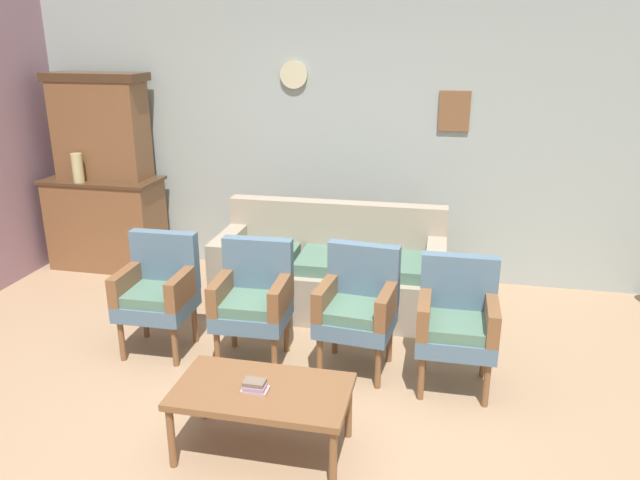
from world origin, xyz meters
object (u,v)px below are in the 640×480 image
at_px(coffee_table, 262,395).
at_px(floral_couch, 331,273).
at_px(armchair_by_doorway, 358,304).
at_px(armchair_near_cabinet, 253,297).
at_px(vase_on_cabinet, 78,168).
at_px(armchair_row_middle, 158,288).
at_px(armchair_near_couch_end, 457,319).
at_px(side_cabinet, 107,223).
at_px(book_stack_on_table, 255,387).

bearing_deg(coffee_table, floral_couch, 90.23).
bearing_deg(floral_couch, armchair_by_doorway, -68.05).
height_order(floral_couch, armchair_near_cabinet, same).
bearing_deg(vase_on_cabinet, armchair_row_middle, -42.76).
distance_m(armchair_near_couch_end, coffee_table, 1.46).
height_order(side_cabinet, vase_on_cabinet, vase_on_cabinet).
distance_m(side_cabinet, coffee_table, 3.57).
bearing_deg(floral_couch, book_stack_on_table, -90.55).
bearing_deg(armchair_row_middle, coffee_table, -42.26).
distance_m(armchair_row_middle, book_stack_on_table, 1.54).
relative_size(side_cabinet, armchair_by_doorway, 1.28).
bearing_deg(book_stack_on_table, side_cabinet, 133.05).
xyz_separation_m(vase_on_cabinet, armchair_near_cabinet, (2.22, -1.36, -0.57)).
xyz_separation_m(armchair_row_middle, armchair_by_doorway, (1.52, 0.04, 0.00)).
bearing_deg(armchair_by_doorway, side_cabinet, 152.21).
bearing_deg(floral_couch, coffee_table, -89.77).
bearing_deg(book_stack_on_table, armchair_by_doorway, 69.83).
distance_m(armchair_by_doorway, armchair_near_couch_end, 0.70).
height_order(armchair_near_couch_end, coffee_table, armchair_near_couch_end).
bearing_deg(armchair_near_couch_end, vase_on_cabinet, 159.03).
bearing_deg(armchair_by_doorway, vase_on_cabinet, 156.19).
xyz_separation_m(armchair_near_couch_end, book_stack_on_table, (-1.10, -1.02, -0.05)).
height_order(vase_on_cabinet, armchair_row_middle, vase_on_cabinet).
bearing_deg(armchair_near_couch_end, armchair_row_middle, 178.69).
relative_size(floral_couch, armchair_near_couch_end, 2.18).
bearing_deg(armchair_by_doorway, armchair_row_middle, -178.45).
bearing_deg(armchair_row_middle, vase_on_cabinet, 137.24).
bearing_deg(vase_on_cabinet, armchair_near_couch_end, -20.97).
bearing_deg(armchair_row_middle, floral_couch, 41.74).
distance_m(vase_on_cabinet, armchair_near_couch_end, 3.98).
bearing_deg(book_stack_on_table, floral_couch, 89.45).
bearing_deg(armchair_by_doorway, coffee_table, -109.53).
xyz_separation_m(floral_couch, book_stack_on_table, (-0.02, -2.08, 0.13)).
height_order(vase_on_cabinet, floral_couch, vase_on_cabinet).
relative_size(armchair_row_middle, armchair_by_doorway, 1.00).
bearing_deg(armchair_near_couch_end, armchair_by_doorway, 172.46).
xyz_separation_m(floral_couch, armchair_near_cabinet, (-0.38, -1.00, 0.17)).
height_order(vase_on_cabinet, armchair_near_couch_end, vase_on_cabinet).
bearing_deg(armchair_row_middle, side_cabinet, 130.86).
distance_m(floral_couch, armchair_row_middle, 1.52).
relative_size(side_cabinet, book_stack_on_table, 7.70).
distance_m(side_cabinet, vase_on_cabinet, 0.65).
height_order(armchair_row_middle, armchair_by_doorway, same).
distance_m(floral_couch, armchair_near_cabinet, 1.09).
bearing_deg(armchair_near_cabinet, coffee_table, -69.54).
xyz_separation_m(side_cabinet, book_stack_on_table, (2.44, -2.62, -0.02)).
xyz_separation_m(vase_on_cabinet, coffee_table, (2.60, -2.39, -0.70)).
relative_size(floral_couch, armchair_row_middle, 2.18).
xyz_separation_m(armchair_row_middle, book_stack_on_table, (1.11, -1.07, -0.05)).
relative_size(armchair_near_cabinet, coffee_table, 0.90).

